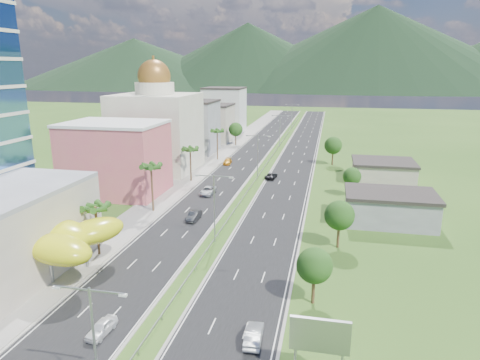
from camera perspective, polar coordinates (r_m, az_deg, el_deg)
The scene contains 36 objects.
ground at distance 59.80m, azimuth -5.94°, elevation -11.92°, with size 500.00×500.00×0.00m, color #2D5119.
road_left at distance 145.28m, azimuth 2.08°, elevation 4.21°, with size 11.00×260.00×0.04m, color black.
road_right at distance 143.52m, azimuth 8.01°, elevation 3.95°, with size 11.00×260.00×0.04m, color black.
sidewalk_left at distance 147.16m, azimuth -1.57°, elevation 4.37°, with size 7.00×260.00×0.12m, color gray.
median_guardrail at distance 126.57m, azimuth 4.02°, elevation 2.87°, with size 0.10×216.06×0.76m.
streetlight_median_a at distance 36.75m, azimuth -18.90°, elevation -19.24°, with size 6.04×0.25×11.00m.
streetlight_median_b at distance 66.12m, azimuth -3.46°, elevation -2.88°, with size 6.04×0.25×11.00m.
streetlight_median_c at distance 104.05m, azimuth 2.38°, elevation 3.71°, with size 6.04×0.25×11.00m.
streetlight_median_d at distance 148.02m, azimuth 5.33°, elevation 7.00°, with size 6.04×0.25×11.00m.
streetlight_median_e at distance 192.47m, azimuth 6.94°, elevation 8.77°, with size 6.04×0.25×11.00m.
lime_canopy at distance 63.41m, azimuth -24.84°, elevation -6.77°, with size 18.00×15.00×7.40m.
pink_shophouse at distance 96.06m, azimuth -16.23°, elevation 2.64°, with size 20.00×15.00×15.00m, color #CD5466.
domed_building at distance 115.87m, azimuth -11.05°, elevation 6.90°, with size 20.00×20.00×28.70m.
midrise_grey at distance 139.14m, azimuth -6.60°, elevation 6.98°, with size 16.00×15.00×16.00m, color gray.
midrise_beige at distance 160.16m, azimuth -4.09°, elevation 7.53°, with size 16.00×15.00×13.00m, color #A69A89.
midrise_white at distance 181.96m, azimuth -2.09°, elevation 9.23°, with size 16.00×15.00×18.00m, color silver.
billboard at distance 39.64m, azimuth 10.58°, elevation -19.92°, with size 5.20×0.35×6.20m.
shed_near at distance 80.26m, azimuth 19.33°, elevation -3.68°, with size 15.00×10.00×5.00m, color gray.
shed_far at distance 109.29m, azimuth 18.51°, elevation 1.04°, with size 14.00×12.00×4.40m, color #A69A89.
palm_tree_b at distance 64.95m, azimuth -18.72°, elevation -3.71°, with size 3.60×3.60×8.10m.
palm_tree_c at distance 81.67m, azimuth -11.77°, elevation 1.55°, with size 3.60×3.60×9.60m.
palm_tree_d at distance 102.85m, azimuth -6.65°, elevation 3.94°, with size 3.60×3.60×8.60m.
palm_tree_e at distance 126.32m, azimuth -3.06°, elevation 6.40°, with size 3.60×3.60×9.40m.
leafy_tree_lfar at distance 150.74m, azimuth -0.58°, elevation 6.75°, with size 4.90×4.90×8.05m.
leafy_tree_ra at distance 50.74m, azimuth 9.90°, elevation -11.19°, with size 4.20×4.20×6.90m.
leafy_tree_rb at distance 66.35m, azimuth 13.13°, elevation -4.62°, with size 4.55×4.55×7.47m.
leafy_tree_rc at distance 93.56m, azimuth 14.71°, elevation 0.46°, with size 3.85×3.85×6.33m.
leafy_tree_rd at distance 122.54m, azimuth 12.32°, elevation 4.52°, with size 4.90×4.90×8.05m.
mountain_ridge at distance 503.23m, azimuth 17.19°, elevation 11.17°, with size 860.00×140.00×90.00m, color black, non-canonical shape.
car_white_near_left at distance 48.93m, azimuth -17.99°, elevation -18.22°, with size 1.67×4.16×1.42m, color white.
car_dark_left at distance 77.96m, azimuth -6.17°, elevation -4.73°, with size 1.68×4.81×1.58m, color black.
car_silver_mid_left at distance 93.03m, azimuth -4.30°, elevation -1.42°, with size 2.65×5.74×1.60m, color #AEB2B6.
car_yellow_far_left at distance 121.83m, azimuth -1.68°, elevation 2.49°, with size 2.03×5.00×1.45m, color orange.
car_silver_right at distance 45.71m, azimuth 1.85°, elevation -19.92°, with size 1.62×4.64×1.53m, color #A7AAAE.
car_dark_far_right at distance 106.18m, azimuth 4.17°, elevation 0.59°, with size 2.33×5.05×1.40m, color black.
motorcycle at distance 61.44m, azimuth -18.19°, elevation -11.27°, with size 0.51×1.68×1.07m, color black.
Camera 1 is at (16.93, -50.66, 26.89)m, focal length 32.00 mm.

